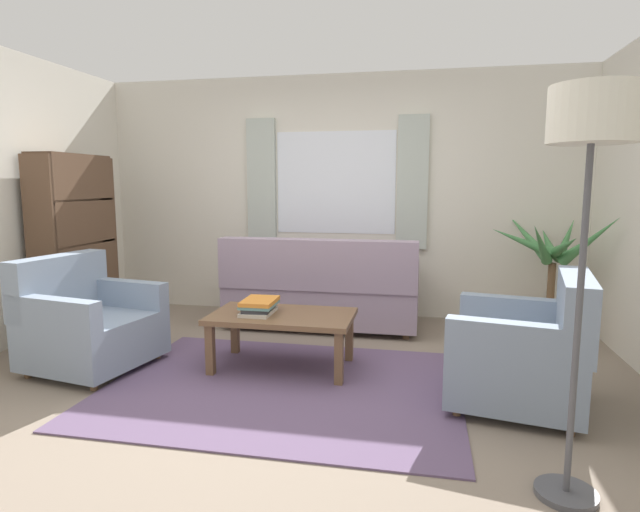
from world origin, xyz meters
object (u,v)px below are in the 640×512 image
armchair_right (527,353)px  potted_plant (552,276)px  book_stack_on_table (259,306)px  bookshelf (79,240)px  standing_lamp (590,151)px  armchair_left (87,324)px  coffee_table (282,321)px  couch (322,292)px

armchair_right → potted_plant: potted_plant is taller
potted_plant → book_stack_on_table: bearing=-150.4°
armchair_right → bookshelf: size_ratio=0.57×
potted_plant → standing_lamp: size_ratio=0.66×
armchair_left → coffee_table: (1.51, 0.28, 0.03)m
couch → armchair_left: couch is taller
couch → bookshelf: bookshelf is taller
armchair_left → armchair_right: 3.24m
armchair_left → coffee_table: bearing=-69.6°
armchair_left → potted_plant: 4.11m
couch → book_stack_on_table: size_ratio=5.53×
potted_plant → standing_lamp: (-0.52, -2.72, 1.00)m
couch → standing_lamp: 3.28m
armchair_left → book_stack_on_table: size_ratio=2.82×
armchair_right → coffee_table: size_ratio=0.89×
bookshelf → standing_lamp: standing_lamp is taller
couch → armchair_left: 2.17m
armchair_left → coffee_table: size_ratio=0.88×
armchair_right → book_stack_on_table: armchair_right is taller
couch → potted_plant: potted_plant is taller
coffee_table → standing_lamp: 2.51m
armchair_right → armchair_left: bearing=-80.4°
book_stack_on_table → potted_plant: potted_plant is taller
armchair_left → bookshelf: (-0.74, 0.96, 0.54)m
coffee_table → bookshelf: 2.40m
coffee_table → potted_plant: bearing=31.1°
bookshelf → standing_lamp: 4.53m
armchair_right → book_stack_on_table: size_ratio=2.85×
bookshelf → armchair_right: bearing=75.6°
book_stack_on_table → potted_plant: bearing=29.6°
armchair_right → bookshelf: (-3.98, 1.02, 0.54)m
couch → armchair_left: bearing=43.2°
coffee_table → armchair_left: bearing=-169.5°
armchair_right → bookshelf: 4.14m
armchair_left → book_stack_on_table: 1.36m
armchair_left → potted_plant: (3.76, 1.64, 0.22)m
armchair_right → standing_lamp: size_ratio=0.53×
potted_plant → bookshelf: 4.56m
bookshelf → standing_lamp: bearing=62.9°
couch → armchair_right: 2.27m
armchair_left → armchair_right: same height
couch → bookshelf: bearing=12.7°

